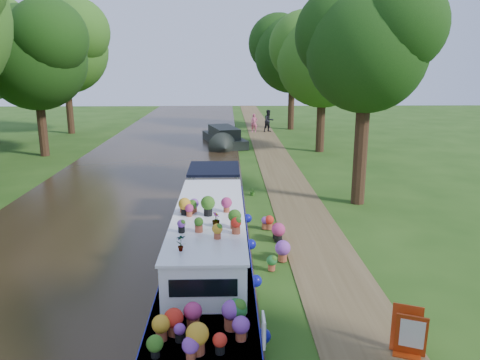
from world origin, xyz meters
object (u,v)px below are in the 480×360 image
Objects in this scene: plant_boat at (210,247)px; sandwich_board at (409,335)px; pedestrian_dark at (269,121)px; second_boat at (224,138)px; pedestrian_pink at (254,123)px.

sandwich_board is at bearing -42.64° from plant_boat.
plant_boat is 7.13× the size of pedestrian_dark.
sandwich_board is (3.89, -25.43, -0.07)m from second_boat.
pedestrian_dark reaches higher than pedestrian_pink.
plant_boat is 28.33m from pedestrian_dark.
pedestrian_dark is at bearing 44.41° from second_boat.
plant_boat is 27.93m from pedestrian_pink.
plant_boat is at bearing -105.61° from second_boat.
pedestrian_dark is (4.10, 28.03, 0.13)m from plant_boat.
pedestrian_pink reaches higher than second_boat.
second_boat is at bearing 89.28° from plant_boat.
plant_boat reaches higher than pedestrian_pink.
sandwich_board is at bearing -116.67° from pedestrian_dark.
plant_boat is at bearing -91.12° from pedestrian_pink.
plant_boat reaches higher than second_boat.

